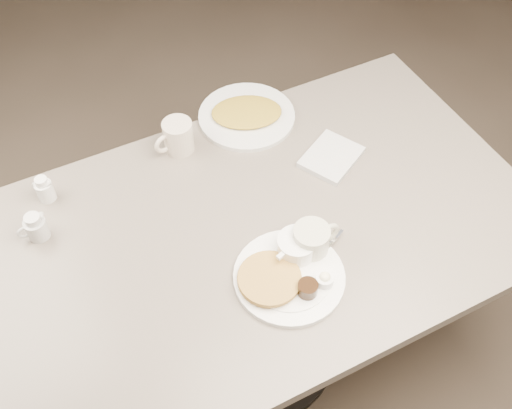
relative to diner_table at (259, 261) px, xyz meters
name	(u,v)px	position (x,y,z in m)	size (l,w,h in m)	color
room	(261,16)	(0.00, 0.00, 0.82)	(7.04, 8.04, 2.84)	#4C3F33
diner_table	(259,261)	(0.00, 0.00, 0.00)	(1.50, 0.90, 0.75)	slate
main_plate	(288,270)	(-0.01, -0.17, 0.19)	(0.37, 0.35, 0.07)	white
coffee_mug_near	(312,240)	(0.08, -0.13, 0.22)	(0.13, 0.10, 0.09)	beige
napkin	(331,157)	(0.30, 0.12, 0.18)	(0.21, 0.20, 0.02)	beige
coffee_mug_far	(177,137)	(-0.08, 0.36, 0.22)	(0.13, 0.10, 0.10)	beige
creamer_left	(36,227)	(-0.53, 0.23, 0.21)	(0.09, 0.07, 0.08)	silver
creamer_right	(44,189)	(-0.48, 0.35, 0.21)	(0.06, 0.07, 0.08)	white
hash_plate	(247,115)	(0.15, 0.39, 0.18)	(0.39, 0.39, 0.04)	silver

